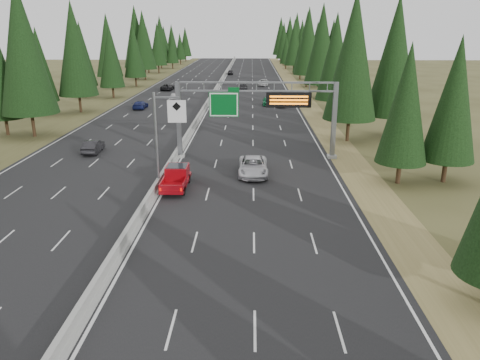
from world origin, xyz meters
The scene contains 19 objects.
road centered at (0.00, 80.00, 0.04)m, with size 32.00×260.00×0.08m, color black.
shoulder_right centered at (17.80, 80.00, 0.03)m, with size 3.60×260.00×0.06m, color olive.
shoulder_left centered at (-17.80, 80.00, 0.03)m, with size 3.60×260.00×0.06m, color #413F1E.
median_barrier centered at (0.00, 80.00, 0.41)m, with size 0.70×260.00×0.85m.
sign_gantry centered at (8.92, 34.88, 5.27)m, with size 16.75×0.98×7.80m.
hov_sign_pole centered at (0.58, 24.97, 4.72)m, with size 2.80×0.50×8.00m.
tree_row_right centered at (22.17, 77.61, 9.43)m, with size 11.71×238.97×18.83m.
tree_row_left centered at (-21.80, 70.62, 9.12)m, with size 11.59×236.78×18.96m.
silver_minivan centered at (7.97, 28.93, 0.87)m, with size 2.63×5.71×1.59m, color silver.
red_pickup centered at (1.50, 25.25, 1.05)m, with size 1.93×5.40×1.76m.
car_ahead_green centered at (10.65, 70.45, 0.84)m, with size 1.80×4.46×1.52m, color #176539.
car_ahead_dkred centered at (12.74, 68.76, 0.75)m, with size 1.43×4.09×1.35m, color #530B0E.
car_ahead_dkgrey centered at (5.91, 91.07, 0.78)m, with size 1.97×4.85×1.41m, color black.
car_ahead_white centered at (10.58, 100.50, 0.79)m, with size 2.35×5.09×1.41m, color silver.
car_ahead_far centered at (1.50, 128.60, 0.76)m, with size 1.62×4.01×1.37m, color black.
car_onc_near centered at (-9.33, 36.58, 0.77)m, with size 1.47×4.21×1.39m, color black.
car_onc_blue centered at (-10.92, 65.94, 0.75)m, with size 1.87×4.60×1.34m, color navy.
car_onc_white centered at (-6.82, 76.40, 0.77)m, with size 1.62×4.03×1.37m, color white.
car_onc_far centered at (-10.67, 91.22, 0.79)m, with size 2.37×5.14×1.43m, color black.
Camera 1 is at (7.76, -12.27, 12.85)m, focal length 35.00 mm.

